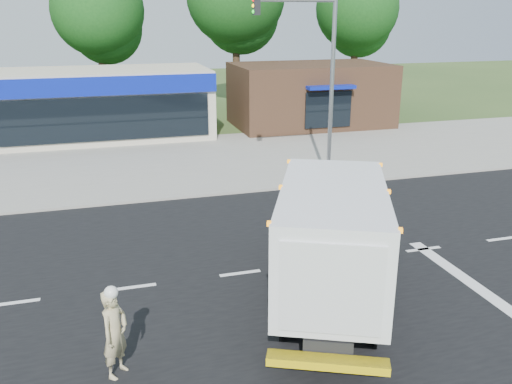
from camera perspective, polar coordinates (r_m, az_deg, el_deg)
The scene contains 11 objects.
ground at distance 16.67m, azimuth 8.43°, elevation -7.20°, with size 120.00×120.00×0.00m, color #385123.
road_asphalt at distance 16.66m, azimuth 8.43°, elevation -7.19°, with size 60.00×14.00×0.02m, color black.
sidewalk at distance 23.82m, azimuth 0.34°, elevation 1.06°, with size 60.00×2.40×0.12m, color gray.
parking_apron at distance 29.24m, azimuth -2.89°, elevation 4.20°, with size 60.00×9.00×0.02m, color gray.
lane_markings at distance 16.18m, azimuth 14.83°, elevation -8.39°, with size 55.20×7.00×0.01m.
ems_box_truck at distance 13.78m, azimuth 7.97°, elevation -4.08°, with size 5.16×7.78×3.32m.
emergency_worker at distance 11.65m, azimuth -14.65°, elevation -14.10°, with size 0.79×0.84×2.03m.
retail_strip_mall at distance 34.02m, azimuth -20.47°, elevation 8.53°, with size 18.00×6.20×4.00m.
brown_storefront at distance 36.55m, azimuth 5.72°, elevation 10.16°, with size 10.00×6.70×4.00m.
traffic_signal_pole at distance 23.08m, azimuth 6.56°, elevation 12.72°, with size 3.51×0.25×8.00m.
background_trees at distance 42.15m, azimuth -8.96°, elevation 18.44°, with size 36.77×7.39×12.10m.
Camera 1 is at (-6.47, -13.61, 7.12)m, focal length 38.00 mm.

